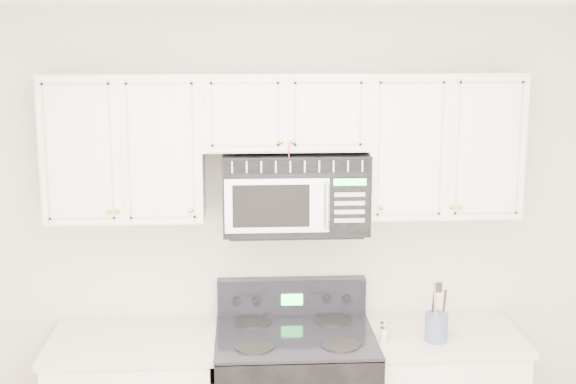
{
  "coord_description": "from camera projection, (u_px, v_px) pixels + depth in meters",
  "views": [
    {
      "loc": [
        -0.23,
        -2.52,
        2.48
      ],
      "look_at": [
        0.0,
        1.3,
        1.71
      ],
      "focal_mm": 50.0,
      "sensor_mm": 36.0,
      "label": 1
    }
  ],
  "objects": [
    {
      "name": "upper_cabinets",
      "position": [
        285.0,
        138.0,
        4.14
      ],
      "size": [
        2.44,
        0.37,
        0.75
      ],
      "color": "silver",
      "rests_on": "ground"
    },
    {
      "name": "microwave",
      "position": [
        295.0,
        191.0,
        4.17
      ],
      "size": [
        0.75,
        0.42,
        0.41
      ],
      "color": "black",
      "rests_on": "ground"
    },
    {
      "name": "utensil_crock",
      "position": [
        437.0,
        326.0,
        4.09
      ],
      "size": [
        0.12,
        0.12,
        0.31
      ],
      "color": "#4B5881",
      "rests_on": "base_cabinet_right"
    },
    {
      "name": "shaker_salt",
      "position": [
        384.0,
        329.0,
        4.12
      ],
      "size": [
        0.04,
        0.04,
        0.1
      ],
      "color": "#BABBC4",
      "rests_on": "base_cabinet_right"
    },
    {
      "name": "shaker_pepper",
      "position": [
        384.0,
        334.0,
        4.07
      ],
      "size": [
        0.04,
        0.04,
        0.09
      ],
      "color": "#BABBC4",
      "rests_on": "base_cabinet_right"
    }
  ]
}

